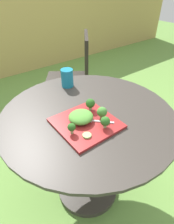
{
  "coord_description": "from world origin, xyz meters",
  "views": [
    {
      "loc": [
        -0.51,
        -0.67,
        1.34
      ],
      "look_at": [
        -0.03,
        -0.04,
        0.77
      ],
      "focal_mm": 30.58,
      "sensor_mm": 36.0,
      "label": 1
    }
  ],
  "objects_px": {
    "salad_plate": "(86,123)",
    "patio_chair": "(76,73)",
    "fork": "(96,121)",
    "drinking_glass": "(67,79)"
  },
  "relations": [
    {
      "from": "fork",
      "to": "drinking_glass",
      "type": "bearing_deg",
      "value": 76.25
    },
    {
      "from": "drinking_glass",
      "to": "salad_plate",
      "type": "bearing_deg",
      "value": -110.04
    },
    {
      "from": "fork",
      "to": "salad_plate",
      "type": "bearing_deg",
      "value": 149.23
    },
    {
      "from": "patio_chair",
      "to": "fork",
      "type": "xyz_separation_m",
      "value": [
        -0.51,
        -0.93,
        0.22
      ]
    },
    {
      "from": "drinking_glass",
      "to": "patio_chair",
      "type": "bearing_deg",
      "value": 51.46
    },
    {
      "from": "salad_plate",
      "to": "patio_chair",
      "type": "bearing_deg",
      "value": 58.75
    },
    {
      "from": "salad_plate",
      "to": "fork",
      "type": "bearing_deg",
      "value": -30.77
    },
    {
      "from": "patio_chair",
      "to": "salad_plate",
      "type": "bearing_deg",
      "value": -121.25
    },
    {
      "from": "salad_plate",
      "to": "drinking_glass",
      "type": "distance_m",
      "value": 0.43
    },
    {
      "from": "patio_chair",
      "to": "drinking_glass",
      "type": "distance_m",
      "value": 0.7
    }
  ]
}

